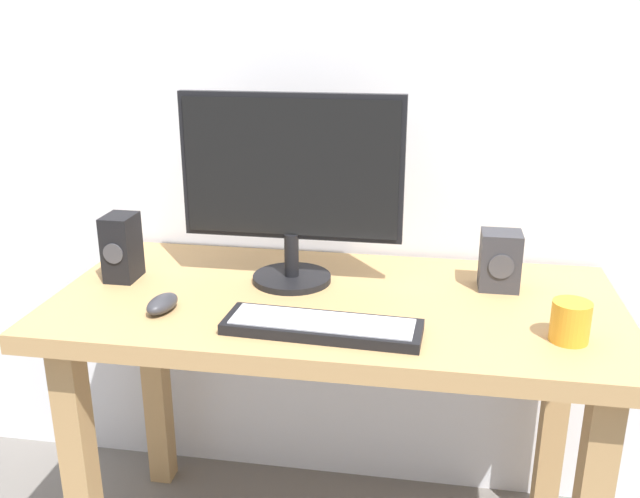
{
  "coord_description": "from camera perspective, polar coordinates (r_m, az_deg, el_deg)",
  "views": [
    {
      "loc": [
        0.22,
        -1.5,
        1.4
      ],
      "look_at": [
        -0.04,
        0.0,
        0.88
      ],
      "focal_mm": 38.6,
      "sensor_mm": 36.0,
      "label": 1
    }
  ],
  "objects": [
    {
      "name": "desk",
      "position": [
        1.69,
        1.25,
        -7.55
      ],
      "size": [
        1.34,
        0.64,
        0.76
      ],
      "color": "tan",
      "rests_on": "ground_plane"
    },
    {
      "name": "monitor",
      "position": [
        1.67,
        -2.4,
        5.68
      ],
      "size": [
        0.55,
        0.2,
        0.47
      ],
      "color": "black",
      "rests_on": "desk"
    },
    {
      "name": "keyboard_primary",
      "position": [
        1.47,
        0.36,
        -6.45
      ],
      "size": [
        0.43,
        0.15,
        0.03
      ],
      "color": "black",
      "rests_on": "desk"
    },
    {
      "name": "mouse",
      "position": [
        1.6,
        -12.95,
        -4.44
      ],
      "size": [
        0.07,
        0.11,
        0.04
      ],
      "primitive_type": "ellipsoid",
      "rotation": [
        0.0,
        0.0,
        -0.18
      ],
      "color": "#333338",
      "rests_on": "desk"
    },
    {
      "name": "speaker_right",
      "position": [
        1.73,
        14.69,
        -0.93
      ],
      "size": [
        0.1,
        0.09,
        0.14
      ],
      "color": "#333338",
      "rests_on": "desk"
    },
    {
      "name": "speaker_left",
      "position": [
        1.8,
        -16.12,
        0.14
      ],
      "size": [
        0.07,
        0.1,
        0.17
      ],
      "color": "black",
      "rests_on": "desk"
    },
    {
      "name": "coffee_mug",
      "position": [
        1.51,
        20.05,
        -5.67
      ],
      "size": [
        0.08,
        0.08,
        0.09
      ],
      "primitive_type": "cylinder",
      "color": "orange",
      "rests_on": "desk"
    }
  ]
}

